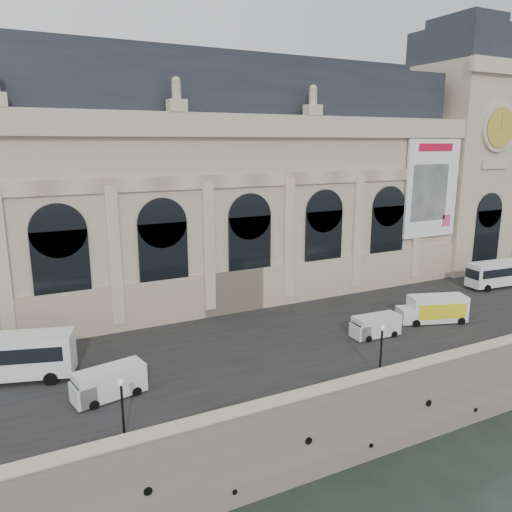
{
  "coord_description": "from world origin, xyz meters",
  "views": [
    {
      "loc": [
        -28.29,
        -27.48,
        25.11
      ],
      "look_at": [
        -3.15,
        22.0,
        12.37
      ],
      "focal_mm": 35.0,
      "sensor_mm": 36.0,
      "label": 1
    }
  ],
  "objects_px": {
    "box_truck": "(433,309)",
    "bus_right": "(506,272)",
    "lamp_right": "(381,352)",
    "van_b": "(106,384)",
    "lamp_left": "(123,411)",
    "van_c": "(374,326)"
  },
  "relations": [
    {
      "from": "box_truck",
      "to": "lamp_right",
      "type": "xyz_separation_m",
      "value": [
        -13.9,
        -7.65,
        0.84
      ]
    },
    {
      "from": "box_truck",
      "to": "lamp_right",
      "type": "distance_m",
      "value": 15.89
    },
    {
      "from": "van_c",
      "to": "lamp_left",
      "type": "bearing_deg",
      "value": -165.64
    },
    {
      "from": "lamp_right",
      "to": "van_c",
      "type": "bearing_deg",
      "value": 53.47
    },
    {
      "from": "bus_right",
      "to": "box_truck",
      "type": "bearing_deg",
      "value": -163.44
    },
    {
      "from": "bus_right",
      "to": "van_b",
      "type": "distance_m",
      "value": 54.42
    },
    {
      "from": "bus_right",
      "to": "van_b",
      "type": "xyz_separation_m",
      "value": [
        -54.01,
        -6.64,
        -0.75
      ]
    },
    {
      "from": "lamp_right",
      "to": "van_b",
      "type": "bearing_deg",
      "value": 162.04
    },
    {
      "from": "bus_right",
      "to": "lamp_left",
      "type": "relative_size",
      "value": 2.75
    },
    {
      "from": "van_c",
      "to": "lamp_left",
      "type": "height_order",
      "value": "lamp_left"
    },
    {
      "from": "lamp_left",
      "to": "lamp_right",
      "type": "xyz_separation_m",
      "value": [
        20.85,
        -0.52,
        0.11
      ]
    },
    {
      "from": "van_b",
      "to": "lamp_left",
      "type": "bearing_deg",
      "value": -90.29
    },
    {
      "from": "lamp_right",
      "to": "box_truck",
      "type": "bearing_deg",
      "value": 28.83
    },
    {
      "from": "van_b",
      "to": "lamp_left",
      "type": "relative_size",
      "value": 1.28
    },
    {
      "from": "box_truck",
      "to": "bus_right",
      "type": "bearing_deg",
      "value": 16.56
    },
    {
      "from": "lamp_left",
      "to": "box_truck",
      "type": "bearing_deg",
      "value": 11.59
    },
    {
      "from": "bus_right",
      "to": "lamp_right",
      "type": "bearing_deg",
      "value": -158.04
    },
    {
      "from": "van_b",
      "to": "box_truck",
      "type": "height_order",
      "value": "box_truck"
    },
    {
      "from": "van_c",
      "to": "bus_right",
      "type": "bearing_deg",
      "value": 12.46
    },
    {
      "from": "van_b",
      "to": "lamp_right",
      "type": "height_order",
      "value": "lamp_right"
    },
    {
      "from": "van_b",
      "to": "lamp_left",
      "type": "xyz_separation_m",
      "value": [
        -0.03,
        -6.23,
        0.98
      ]
    },
    {
      "from": "bus_right",
      "to": "van_c",
      "type": "bearing_deg",
      "value": -167.54
    }
  ]
}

